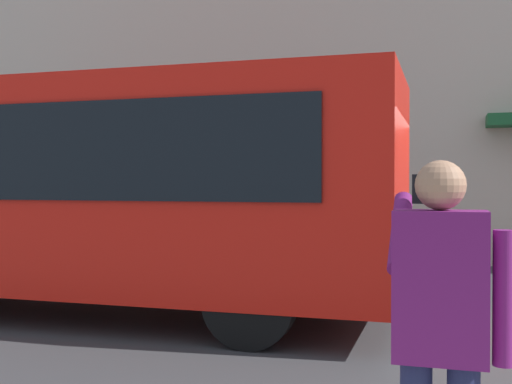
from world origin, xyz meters
TOP-DOWN VIEW (x-y plane):
  - ground_plane at (0.00, 0.00)m, footprint 60.00×60.00m
  - red_bus at (4.47, 0.23)m, footprint 9.05×2.54m
  - pedestrian_photographer at (-0.50, 4.75)m, footprint 0.53×0.52m

SIDE VIEW (x-z plane):
  - ground_plane at x=0.00m, z-range 0.00..0.00m
  - pedestrian_photographer at x=-0.50m, z-range 0.29..1.99m
  - red_bus at x=4.47m, z-range 0.14..3.22m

